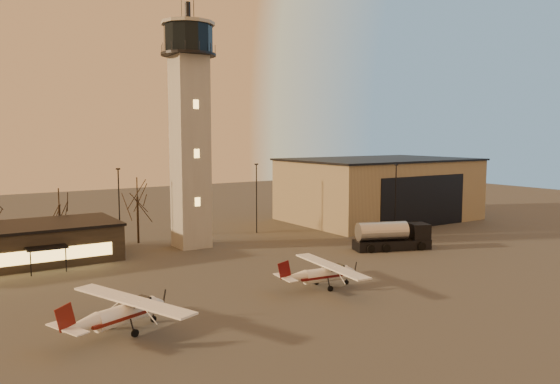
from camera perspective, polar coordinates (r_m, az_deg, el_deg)
name	(u,v)px	position (r m, az deg, el deg)	size (l,w,h in m)	color
ground	(339,309)	(46.23, 6.24, -12.06)	(220.00, 220.00, 0.00)	#403E3B
control_tower	(190,118)	(69.85, -9.43, 7.59)	(6.80, 6.80, 32.60)	#999791
hangar	(379,189)	(93.71, 10.31, 0.32)	(30.60, 20.60, 10.30)	#9A8B65
light_poles	(192,204)	(71.50, -9.23, -1.21)	(58.50, 12.25, 10.14)	black
tree_row	(63,200)	(75.02, -21.77, -0.82)	(37.20, 9.20, 8.80)	black
cessna_front	(327,277)	(52.00, 4.96, -8.80)	(8.80, 11.10, 3.05)	white
cessna_rear	(128,316)	(42.30, -15.62, -12.37)	(9.74, 11.85, 3.34)	white
fuel_truck	(392,238)	(69.81, 11.58, -4.76)	(9.92, 5.78, 3.55)	black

